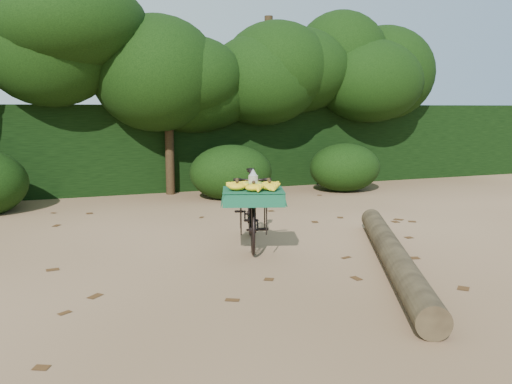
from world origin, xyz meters
name	(u,v)px	position (x,y,z in m)	size (l,w,h in m)	color
ground	(223,265)	(0.00, 0.00, 0.00)	(80.00, 80.00, 0.00)	tan
vendor_bicycle	(251,207)	(0.60, 0.71, 0.50)	(1.07, 1.78, 0.97)	black
fallen_log	(393,254)	(1.74, -0.70, 0.14)	(0.28, 0.28, 3.91)	brown
hedge_backdrop	(136,147)	(0.00, 6.30, 0.90)	(26.00, 1.80, 1.80)	black
tree_row	(107,94)	(-0.65, 5.50, 2.00)	(14.50, 2.00, 4.00)	black
bush_clumps	(180,177)	(0.50, 4.30, 0.45)	(8.80, 1.70, 0.90)	black
leaf_litter	(207,251)	(0.00, 0.65, 0.01)	(7.00, 7.30, 0.01)	#482B13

